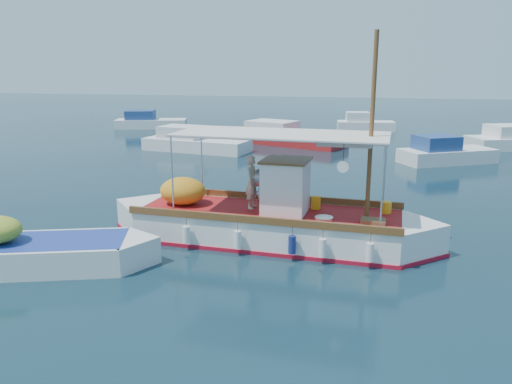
# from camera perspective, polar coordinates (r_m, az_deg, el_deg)

# --- Properties ---
(ground) EXTENTS (160.00, 160.00, 0.00)m
(ground) POSITION_cam_1_polar(r_m,az_deg,el_deg) (15.96, 1.91, -5.63)
(ground) COLOR black
(ground) RESTS_ON ground
(fishing_caique) EXTENTS (10.80, 3.43, 6.60)m
(fishing_caique) POSITION_cam_1_polar(r_m,az_deg,el_deg) (15.87, 1.24, -3.55)
(fishing_caique) COLOR white
(fishing_caique) RESTS_ON ground
(dinghy) EXTENTS (6.63, 3.48, 1.71)m
(dinghy) POSITION_cam_1_polar(r_m,az_deg,el_deg) (15.14, -24.46, -6.61)
(dinghy) COLOR white
(dinghy) RESTS_ON ground
(bg_boat_nw) EXTENTS (7.35, 3.57, 1.80)m
(bg_boat_nw) POSITION_cam_1_polar(r_m,az_deg,el_deg) (33.42, -7.15, 5.54)
(bg_boat_nw) COLOR silver
(bg_boat_nw) RESTS_ON ground
(bg_boat_n) EXTENTS (8.87, 5.74, 1.80)m
(bg_boat_n) POSITION_cam_1_polar(r_m,az_deg,el_deg) (36.24, 3.19, 6.29)
(bg_boat_n) COLOR maroon
(bg_boat_n) RESTS_ON ground
(bg_boat_ne) EXTENTS (5.81, 4.56, 1.80)m
(bg_boat_ne) POSITION_cam_1_polar(r_m,az_deg,el_deg) (30.86, 20.77, 4.04)
(bg_boat_ne) COLOR silver
(bg_boat_ne) RESTS_ON ground
(bg_boat_far_w) EXTENTS (6.66, 3.92, 1.80)m
(bg_boat_far_w) POSITION_cam_1_polar(r_m,az_deg,el_deg) (46.75, -12.13, 7.75)
(bg_boat_far_w) COLOR silver
(bg_boat_far_w) RESTS_ON ground
(bg_boat_far_n) EXTENTS (5.07, 2.61, 1.80)m
(bg_boat_far_n) POSITION_cam_1_polar(r_m,az_deg,el_deg) (45.05, 12.22, 7.52)
(bg_boat_far_n) COLOR silver
(bg_boat_far_n) RESTS_ON ground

